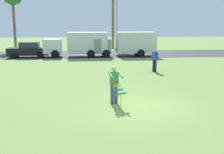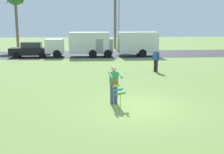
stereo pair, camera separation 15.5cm
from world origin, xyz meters
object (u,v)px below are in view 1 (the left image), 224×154
object	(u,v)px
kite_held	(119,91)
parked_car_black	(29,50)
parked_truck_white_box	(80,44)
person_walker_near	(155,59)
palm_tree_left_near	(13,0)
parked_truck_grey_van	(128,43)
streetlight_pole	(117,20)
person_kite_flyer	(114,83)

from	to	relation	value
kite_held	parked_car_black	world-z (taller)	parked_car_black
kite_held	parked_truck_white_box	bearing A→B (deg)	95.88
parked_car_black	person_walker_near	xyz separation A→B (m)	(11.07, -10.02, 0.16)
parked_car_black	palm_tree_left_near	size ratio (longest dim) A/B	0.54
kite_held	parked_car_black	size ratio (longest dim) A/B	0.27
parked_car_black	parked_truck_grey_van	size ratio (longest dim) A/B	0.63
parked_car_black	parked_truck_grey_van	distance (m)	10.63
parked_truck_white_box	person_walker_near	size ratio (longest dim) A/B	3.90
streetlight_pole	person_walker_near	distance (m)	17.29
kite_held	parked_truck_grey_van	world-z (taller)	parked_truck_grey_van
parked_car_black	streetlight_pole	world-z (taller)	streetlight_pole
kite_held	parked_car_black	distance (m)	20.25
person_kite_flyer	parked_car_black	distance (m)	19.60
parked_truck_white_box	parked_truck_grey_van	distance (m)	5.23
person_kite_flyer	kite_held	distance (m)	0.69
parked_truck_white_box	kite_held	bearing A→B (deg)	-84.12
streetlight_pole	parked_truck_grey_van	bearing A→B (deg)	-85.74
parked_truck_grey_van	palm_tree_left_near	distance (m)	17.24
parked_truck_grey_van	palm_tree_left_near	bearing A→B (deg)	148.03
parked_car_black	streetlight_pole	bearing A→B (deg)	34.64
kite_held	parked_car_black	xyz separation A→B (m)	(-7.32, 18.88, 0.01)
palm_tree_left_near	parked_truck_white_box	bearing A→B (deg)	-44.94
parked_truck_grey_van	streetlight_pole	xyz separation A→B (m)	(-0.52, 6.97, 2.59)
kite_held	parked_truck_white_box	size ratio (longest dim) A/B	0.17
person_walker_near	streetlight_pole	bearing A→B (deg)	93.30
person_kite_flyer	person_walker_near	distance (m)	9.08
person_kite_flyer	parked_car_black	world-z (taller)	person_kite_flyer
parked_truck_white_box	palm_tree_left_near	world-z (taller)	palm_tree_left_near
person_kite_flyer	kite_held	xyz separation A→B (m)	(0.13, -0.65, -0.18)
streetlight_pole	person_kite_flyer	bearing A→B (deg)	-96.56
person_kite_flyer	parked_truck_white_box	size ratio (longest dim) A/B	0.26
parked_car_black	parked_truck_white_box	xyz separation A→B (m)	(5.38, -0.00, 0.64)
person_kite_flyer	palm_tree_left_near	xyz separation A→B (m)	(-10.54, 26.94, 5.61)
person_kite_flyer	parked_truck_grey_van	size ratio (longest dim) A/B	0.26
kite_held	parked_car_black	bearing A→B (deg)	111.20
person_kite_flyer	parked_truck_grey_van	bearing A→B (deg)	79.38
parked_truck_white_box	parked_truck_grey_van	world-z (taller)	same
streetlight_pole	person_walker_near	xyz separation A→B (m)	(0.98, -16.99, -3.06)
kite_held	streetlight_pole	xyz separation A→B (m)	(2.77, 25.85, 3.23)
parked_truck_white_box	person_walker_near	distance (m)	11.53
person_kite_flyer	streetlight_pole	distance (m)	25.55
kite_held	palm_tree_left_near	size ratio (longest dim) A/B	0.14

